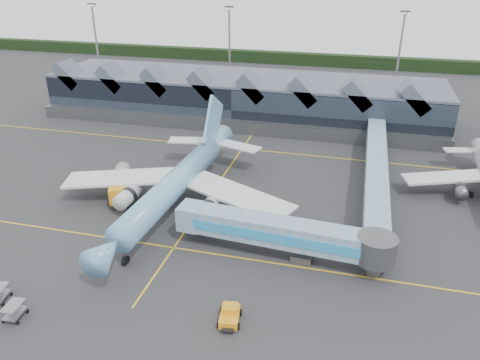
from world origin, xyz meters
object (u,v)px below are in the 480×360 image
(jet_bridge, at_px, (293,235))
(pushback_tug, at_px, (230,315))
(fuel_truck, at_px, (121,182))
(main_airliner, at_px, (177,182))

(jet_bridge, bearing_deg, pushback_tug, -105.30)
(fuel_truck, relative_size, pushback_tug, 2.83)
(jet_bridge, height_order, pushback_tug, jet_bridge)
(main_airliner, bearing_deg, fuel_truck, 175.62)
(main_airliner, xyz_separation_m, pushback_tug, (14.44, -22.13, -3.31))
(main_airliner, distance_m, jet_bridge, 21.14)
(pushback_tug, bearing_deg, main_airliner, 114.48)
(fuel_truck, bearing_deg, main_airliner, -30.55)
(main_airliner, xyz_separation_m, fuel_truck, (-10.15, 1.32, -1.95))
(main_airliner, relative_size, pushback_tug, 11.16)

